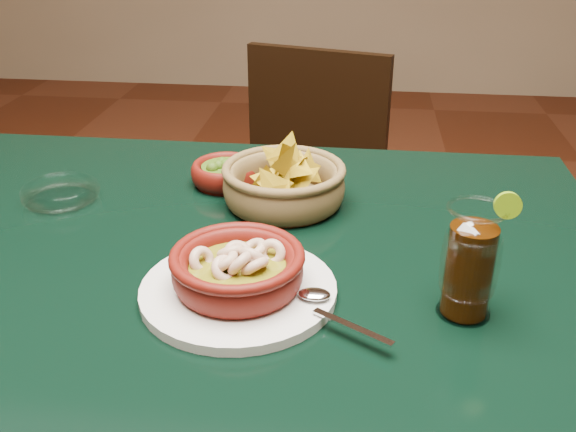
# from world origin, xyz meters

# --- Properties ---
(dining_table) EXTENTS (1.20, 0.80, 0.75)m
(dining_table) POSITION_xyz_m (0.00, 0.00, 0.65)
(dining_table) COLOR black
(dining_table) RESTS_ON ground
(dining_chair) EXTENTS (0.48, 0.48, 0.85)m
(dining_chair) POSITION_xyz_m (0.08, 0.70, 0.47)
(dining_chair) COLOR black
(dining_chair) RESTS_ON ground
(shrimp_plate) EXTENTS (0.31, 0.24, 0.08)m
(shrimp_plate) POSITION_xyz_m (0.09, -0.12, 0.78)
(shrimp_plate) COLOR silver
(shrimp_plate) RESTS_ON dining_table
(chip_basket) EXTENTS (0.22, 0.22, 0.14)m
(chip_basket) POSITION_xyz_m (0.11, 0.14, 0.78)
(chip_basket) COLOR brown
(chip_basket) RESTS_ON dining_table
(guacamole_ramekin) EXTENTS (0.13, 0.13, 0.05)m
(guacamole_ramekin) POSITION_xyz_m (0.01, 0.20, 0.77)
(guacamole_ramekin) COLOR #4F0D08
(guacamole_ramekin) RESTS_ON dining_table
(cola_drink) EXTENTS (0.14, 0.14, 0.16)m
(cola_drink) POSITION_xyz_m (0.36, -0.13, 0.82)
(cola_drink) COLOR white
(cola_drink) RESTS_ON dining_table
(glass_ashtray) EXTENTS (0.13, 0.13, 0.03)m
(glass_ashtray) POSITION_xyz_m (-0.24, 0.11, 0.76)
(glass_ashtray) COLOR white
(glass_ashtray) RESTS_ON dining_table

